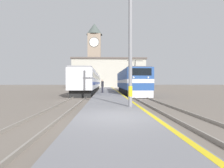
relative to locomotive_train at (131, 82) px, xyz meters
name	(u,v)px	position (x,y,z in m)	size (l,w,h in m)	color
ground_plane	(107,91)	(-3.44, 10.95, -1.87)	(200.00, 200.00, 0.00)	#70665B
platform	(107,91)	(-3.44, 5.95, -1.69)	(3.39, 140.00, 0.37)	slate
rail_track_near	(126,92)	(0.00, 5.95, -1.84)	(2.83, 140.00, 0.16)	#70665B
rail_track_far	(90,92)	(-6.72, 5.95, -1.84)	(2.84, 140.00, 0.16)	#70665B
locomotive_train	(131,82)	(0.00, 0.00, 0.00)	(2.92, 15.43, 4.62)	black
passenger_train	(91,81)	(-6.72, 8.52, 0.10)	(2.92, 31.29, 3.63)	black
catenary_mast	(133,33)	(-2.30, -16.24, 2.79)	(2.72, 0.24, 8.44)	gray
person_on_platform	(102,86)	(-4.23, -2.32, -0.56)	(0.34, 0.34, 1.80)	#23232D
clock_tower	(94,53)	(-7.65, 37.01, 10.55)	(5.68, 5.68, 23.10)	gray
station_building	(109,73)	(-2.62, 29.90, 2.89)	(23.35, 7.02, 9.47)	#B7B2A3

